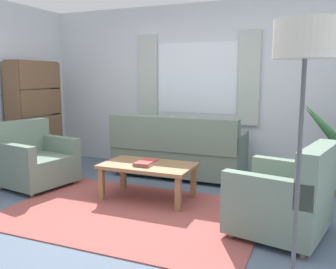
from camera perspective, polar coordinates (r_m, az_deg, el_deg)
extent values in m
plane|color=slate|center=(4.09, -5.71, -12.13)|extent=(6.24, 6.24, 0.00)
cube|color=silver|center=(5.91, 4.64, 7.28)|extent=(5.32, 0.12, 2.60)
cube|color=white|center=(5.85, 4.48, 8.74)|extent=(1.30, 0.01, 1.10)
cube|color=#B2BCB2|center=(6.13, -3.09, 8.76)|extent=(0.32, 0.06, 1.40)
cube|color=#B2BCB2|center=(5.61, 12.54, 8.55)|extent=(0.32, 0.06, 1.40)
cube|color=#9E4C47|center=(4.09, -5.71, -12.06)|extent=(2.74, 1.87, 0.01)
cube|color=slate|center=(5.50, 1.80, -3.86)|extent=(1.90, 0.80, 0.38)
cube|color=slate|center=(5.12, 0.54, 0.09)|extent=(1.90, 0.20, 0.48)
cube|color=slate|center=(5.20, 10.81, -1.28)|extent=(0.16, 0.80, 0.24)
cube|color=slate|center=(5.80, -6.24, -0.12)|extent=(0.16, 0.80, 0.24)
cylinder|color=olive|center=(5.60, 11.09, -6.10)|extent=(0.06, 0.06, 0.06)
cylinder|color=olive|center=(6.15, -4.64, -4.60)|extent=(0.06, 0.06, 0.06)
cylinder|color=olive|center=(5.04, 9.69, -7.78)|extent=(0.06, 0.06, 0.06)
cylinder|color=olive|center=(5.65, -7.45, -5.89)|extent=(0.06, 0.06, 0.06)
cube|color=slate|center=(5.26, -19.67, -5.10)|extent=(0.94, 0.97, 0.36)
cube|color=slate|center=(5.44, -22.02, -0.37)|extent=(0.33, 0.86, 0.46)
cube|color=slate|center=(4.99, -23.12, -2.62)|extent=(0.81, 0.26, 0.22)
cube|color=slate|center=(5.42, -16.82, -1.42)|extent=(0.81, 0.26, 0.22)
cylinder|color=olive|center=(4.87, -20.42, -8.82)|extent=(0.05, 0.05, 0.06)
cylinder|color=olive|center=(5.28, -14.47, -7.15)|extent=(0.05, 0.05, 0.06)
cylinder|color=olive|center=(5.38, -24.54, -7.39)|extent=(0.05, 0.05, 0.06)
cylinder|color=olive|center=(5.76, -18.83, -6.02)|extent=(0.05, 0.05, 0.06)
cube|color=slate|center=(3.66, 16.88, -11.09)|extent=(0.96, 0.99, 0.36)
cube|color=slate|center=(3.46, 22.40, -5.44)|extent=(0.36, 0.86, 0.46)
cube|color=slate|center=(3.91, 18.74, -5.45)|extent=(0.81, 0.29, 0.22)
cube|color=slate|center=(3.24, 15.09, -8.21)|extent=(0.81, 0.29, 0.22)
cylinder|color=olive|center=(4.13, 13.96, -11.72)|extent=(0.05, 0.05, 0.06)
cylinder|color=olive|center=(3.55, 9.83, -15.13)|extent=(0.05, 0.05, 0.06)
cylinder|color=olive|center=(3.97, 22.83, -13.06)|extent=(0.05, 0.05, 0.06)
cylinder|color=olive|center=(3.36, 20.22, -17.03)|extent=(0.05, 0.05, 0.06)
cube|color=olive|center=(4.40, -3.14, -4.87)|extent=(1.10, 0.64, 0.04)
cube|color=olive|center=(4.47, -10.30, -7.69)|extent=(0.06, 0.06, 0.40)
cube|color=olive|center=(4.04, 1.61, -9.36)|extent=(0.06, 0.06, 0.40)
cube|color=olive|center=(4.90, -6.98, -6.14)|extent=(0.06, 0.06, 0.40)
cube|color=olive|center=(4.51, 4.01, -7.42)|extent=(0.06, 0.06, 0.40)
cube|color=beige|center=(4.37, -3.54, -4.53)|extent=(0.23, 0.27, 0.02)
cube|color=#B23833|center=(4.36, -3.44, -4.28)|extent=(0.19, 0.31, 0.02)
cone|color=#38753D|center=(5.25, 22.47, 2.17)|extent=(0.50, 0.47, 0.49)
cone|color=#38753D|center=(4.84, 22.53, 1.63)|extent=(0.47, 0.45, 0.53)
cube|color=brown|center=(6.57, -17.37, 3.14)|extent=(0.30, 0.04, 1.70)
cube|color=brown|center=(5.91, -22.97, 2.23)|extent=(0.30, 0.04, 1.70)
cube|color=brown|center=(6.14, -19.06, 2.67)|extent=(0.02, 0.90, 1.70)
cube|color=brown|center=(6.37, -19.62, -4.82)|extent=(0.30, 0.86, 0.02)
cube|color=brown|center=(6.29, -19.82, -1.05)|extent=(0.30, 0.86, 0.02)
cube|color=brown|center=(6.23, -20.03, 2.80)|extent=(0.30, 0.86, 0.02)
cube|color=brown|center=(6.20, -20.24, 6.71)|extent=(0.30, 0.86, 0.02)
cube|color=brown|center=(6.21, -20.45, 10.63)|extent=(0.30, 0.86, 0.02)
cube|color=#387F4C|center=(6.48, -18.00, 4.47)|extent=(0.28, 0.08, 0.28)
cube|color=#B23833|center=(6.41, -18.54, 4.46)|extent=(0.25, 0.08, 0.30)
cube|color=#335199|center=(6.34, -19.07, 4.21)|extent=(0.23, 0.08, 0.26)
cube|color=orange|center=(6.28, -19.58, 4.34)|extent=(0.23, 0.05, 0.30)
cube|color=#7F478C|center=(6.23, -20.02, 3.97)|extent=(0.23, 0.08, 0.23)
cube|color=#7F478C|center=(6.15, -20.67, 4.10)|extent=(0.27, 0.10, 0.28)
cube|color=#7F478C|center=(6.09, -21.25, 3.87)|extent=(0.23, 0.06, 0.25)
cube|color=beige|center=(6.03, -21.82, 3.67)|extent=(0.27, 0.09, 0.22)
cylinder|color=#4C4C51|center=(2.56, 19.61, -6.62)|extent=(0.03, 0.03, 1.55)
cylinder|color=beige|center=(2.48, 20.73, 13.78)|extent=(0.40, 0.40, 0.24)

